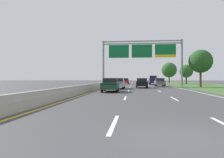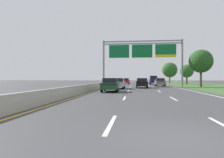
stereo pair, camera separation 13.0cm
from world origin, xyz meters
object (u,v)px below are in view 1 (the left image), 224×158
at_px(car_silver_left_lane_sedan, 118,83).
at_px(car_red_left_lane_sedan, 125,81).
at_px(overhead_sign_gantry, 142,53).
at_px(car_grey_right_lane_sedan, 160,82).
at_px(pickup_truck_navy, 153,80).
at_px(car_black_centre_lane_sedan, 142,83).
at_px(roadside_tree_distant, 169,70).
at_px(roadside_tree_mid, 201,61).
at_px(car_darkgreen_left_lane_sedan, 111,85).
at_px(roadside_tree_far, 186,71).

bearing_deg(car_silver_left_lane_sedan, car_red_left_lane_sedan, 0.55).
bearing_deg(overhead_sign_gantry, car_grey_right_lane_sedan, 31.84).
height_order(car_grey_right_lane_sedan, car_silver_left_lane_sedan, same).
distance_m(pickup_truck_navy, car_black_centre_lane_sedan, 19.10).
height_order(overhead_sign_gantry, roadside_tree_distant, overhead_sign_gantry).
bearing_deg(roadside_tree_mid, car_darkgreen_left_lane_sedan, -136.12).
bearing_deg(roadside_tree_distant, car_red_left_lane_sedan, -139.34).
bearing_deg(car_black_centre_lane_sedan, car_darkgreen_left_lane_sedan, 159.22).
xyz_separation_m(pickup_truck_navy, car_grey_right_lane_sedan, (0.25, -11.00, -0.26)).
distance_m(overhead_sign_gantry, roadside_tree_distant, 29.42).
relative_size(pickup_truck_navy, roadside_tree_far, 1.09).
xyz_separation_m(overhead_sign_gantry, car_black_centre_lane_sedan, (-0.21, -5.54, -5.45)).
distance_m(pickup_truck_navy, roadside_tree_mid, 16.76).
relative_size(overhead_sign_gantry, car_grey_right_lane_sedan, 3.39).
bearing_deg(overhead_sign_gantry, roadside_tree_distant, 70.71).
xyz_separation_m(car_darkgreen_left_lane_sedan, car_grey_right_lane_sedan, (7.75, 17.67, 0.00)).
height_order(roadside_tree_mid, roadside_tree_far, roadside_tree_mid).
bearing_deg(roadside_tree_far, car_silver_left_lane_sedan, -124.17).
bearing_deg(roadside_tree_far, pickup_truck_navy, -175.83).
bearing_deg(roadside_tree_distant, overhead_sign_gantry, -109.29).
xyz_separation_m(car_black_centre_lane_sedan, roadside_tree_distant, (9.91, 33.24, 3.41)).
xyz_separation_m(car_silver_left_lane_sedan, car_red_left_lane_sedan, (0.03, 24.92, 0.00)).
relative_size(overhead_sign_gantry, roadside_tree_mid, 2.30).
bearing_deg(car_silver_left_lane_sedan, car_darkgreen_left_lane_sedan, 177.41).
bearing_deg(pickup_truck_navy, car_black_centre_lane_sedan, 170.64).
distance_m(car_grey_right_lane_sedan, car_silver_left_lane_sedan, 13.23).
xyz_separation_m(pickup_truck_navy, car_black_centre_lane_sedan, (-3.55, -18.76, -0.26)).
xyz_separation_m(pickup_truck_navy, car_silver_left_lane_sedan, (-7.12, -21.99, -0.26)).
relative_size(car_black_centre_lane_sedan, roadside_tree_distant, 0.67).
relative_size(car_silver_left_lane_sedan, roadside_tree_distant, 0.67).
bearing_deg(car_darkgreen_left_lane_sedan, overhead_sign_gantry, -16.67).
relative_size(car_darkgreen_left_lane_sedan, car_silver_left_lane_sedan, 1.01).
bearing_deg(car_darkgreen_left_lane_sedan, pickup_truck_navy, -16.24).
relative_size(car_darkgreen_left_lane_sedan, roadside_tree_far, 0.89).
bearing_deg(car_red_left_lane_sedan, car_darkgreen_left_lane_sedan, -179.98).
bearing_deg(car_grey_right_lane_sedan, car_black_centre_lane_sedan, 155.28).
xyz_separation_m(overhead_sign_gantry, pickup_truck_navy, (3.33, 13.22, -5.20)).
bearing_deg(roadside_tree_distant, car_darkgreen_left_lane_sedan, -107.81).
bearing_deg(roadside_tree_distant, car_grey_right_lane_sedan, -103.49).
xyz_separation_m(overhead_sign_gantry, car_grey_right_lane_sedan, (3.58, 2.23, -5.45)).
xyz_separation_m(car_darkgreen_left_lane_sedan, car_black_centre_lane_sedan, (3.95, 9.90, 0.00)).
height_order(car_grey_right_lane_sedan, car_red_left_lane_sedan, same).
bearing_deg(car_black_centre_lane_sedan, roadside_tree_distant, -15.62).
relative_size(overhead_sign_gantry, pickup_truck_navy, 2.77).
relative_size(car_red_left_lane_sedan, roadside_tree_mid, 0.67).
height_order(car_darkgreen_left_lane_sedan, roadside_tree_distant, roadside_tree_distant).
relative_size(car_darkgreen_left_lane_sedan, roadside_tree_mid, 0.68).
bearing_deg(pickup_truck_navy, roadside_tree_mid, -154.21).
xyz_separation_m(overhead_sign_gantry, car_red_left_lane_sedan, (-3.75, 16.15, -5.45)).
relative_size(pickup_truck_navy, car_red_left_lane_sedan, 1.23).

